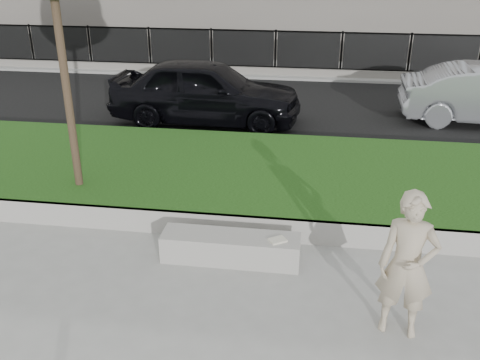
% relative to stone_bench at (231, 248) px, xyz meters
% --- Properties ---
extents(ground, '(90.00, 90.00, 0.00)m').
position_rel_stone_bench_xyz_m(ground, '(0.25, -0.40, -0.21)').
color(ground, gray).
rests_on(ground, ground).
extents(grass_bank, '(34.00, 4.00, 0.40)m').
position_rel_stone_bench_xyz_m(grass_bank, '(0.25, 2.60, -0.01)').
color(grass_bank, black).
rests_on(grass_bank, ground).
extents(grass_kerb, '(34.00, 0.08, 0.40)m').
position_rel_stone_bench_xyz_m(grass_kerb, '(0.25, 0.64, -0.01)').
color(grass_kerb, gray).
rests_on(grass_kerb, ground).
extents(street, '(34.00, 7.00, 0.04)m').
position_rel_stone_bench_xyz_m(street, '(0.25, 8.10, -0.19)').
color(street, black).
rests_on(street, ground).
extents(far_pavement, '(34.00, 3.00, 0.12)m').
position_rel_stone_bench_xyz_m(far_pavement, '(0.25, 12.60, -0.15)').
color(far_pavement, gray).
rests_on(far_pavement, ground).
extents(iron_fence, '(32.00, 0.30, 1.50)m').
position_rel_stone_bench_xyz_m(iron_fence, '(0.25, 11.60, 0.34)').
color(iron_fence, slate).
rests_on(iron_fence, far_pavement).
extents(stone_bench, '(2.02, 0.51, 0.41)m').
position_rel_stone_bench_xyz_m(stone_bench, '(0.00, 0.00, 0.00)').
color(stone_bench, gray).
rests_on(stone_bench, ground).
extents(man, '(0.73, 0.53, 1.83)m').
position_rel_stone_bench_xyz_m(man, '(2.26, -1.24, 0.71)').
color(man, '#B8A88D').
rests_on(man, ground).
extents(book, '(0.29, 0.27, 0.03)m').
position_rel_stone_bench_xyz_m(book, '(0.69, -0.05, 0.22)').
color(book, beige).
rests_on(book, stone_bench).
extents(car_dark, '(4.86, 2.11, 1.63)m').
position_rel_stone_bench_xyz_m(car_dark, '(-1.66, 6.30, 0.65)').
color(car_dark, black).
rests_on(car_dark, street).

